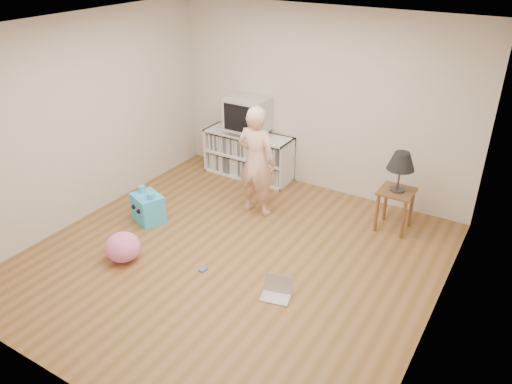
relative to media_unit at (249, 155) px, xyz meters
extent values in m
plane|color=brown|center=(1.04, -2.04, -0.35)|extent=(4.50, 4.50, 0.00)
cube|color=beige|center=(1.04, 0.21, 0.95)|extent=(4.50, 0.02, 2.60)
cube|color=beige|center=(1.04, -4.29, 0.95)|extent=(4.50, 0.02, 2.60)
cube|color=beige|center=(-1.21, -2.04, 0.95)|extent=(0.02, 4.50, 2.60)
cube|color=beige|center=(3.29, -2.04, 0.95)|extent=(0.02, 4.50, 2.60)
cube|color=white|center=(1.04, -2.04, 2.25)|extent=(4.50, 4.50, 0.01)
cube|color=white|center=(0.00, 0.19, 0.00)|extent=(1.40, 0.03, 0.70)
cube|color=white|center=(-0.69, -0.02, 0.00)|extent=(0.03, 0.45, 0.70)
cube|color=white|center=(0.68, -0.02, 0.00)|extent=(0.03, 0.45, 0.70)
cube|color=white|center=(0.00, -0.02, -0.33)|extent=(1.40, 0.45, 0.03)
cube|color=white|center=(0.00, -0.02, 0.00)|extent=(1.34, 0.45, 0.03)
cube|color=white|center=(0.00, -0.02, 0.33)|extent=(1.40, 0.45, 0.03)
cube|color=silver|center=(0.00, -0.02, 0.00)|extent=(1.26, 0.36, 0.64)
cube|color=gray|center=(0.00, -0.02, 0.39)|extent=(0.45, 0.35, 0.07)
cube|color=#B6B6BB|center=(0.00, -0.02, 0.67)|extent=(0.60, 0.52, 0.50)
cube|color=black|center=(0.00, -0.28, 0.67)|extent=(0.50, 0.01, 0.40)
cylinder|color=brown|center=(2.26, -0.56, -0.09)|extent=(0.04, 0.04, 0.52)
cylinder|color=brown|center=(2.60, -0.56, -0.09)|extent=(0.04, 0.04, 0.52)
cylinder|color=brown|center=(2.26, -0.22, -0.09)|extent=(0.04, 0.04, 0.52)
cylinder|color=brown|center=(2.60, -0.22, -0.09)|extent=(0.04, 0.04, 0.52)
cube|color=brown|center=(2.43, -0.39, 0.19)|extent=(0.42, 0.42, 0.03)
cylinder|color=#333333|center=(2.43, -0.39, 0.21)|extent=(0.18, 0.18, 0.02)
cylinder|color=#333333|center=(2.43, -0.39, 0.39)|extent=(0.02, 0.02, 0.32)
imported|color=beige|center=(0.70, -0.93, 0.40)|extent=(0.56, 0.38, 1.51)
cube|color=silver|center=(1.83, -2.39, -0.34)|extent=(0.35, 0.28, 0.01)
cube|color=silver|center=(1.80, -2.29, -0.24)|extent=(0.31, 0.13, 0.20)
cube|color=black|center=(1.80, -2.29, -0.24)|extent=(0.27, 0.11, 0.16)
cube|color=#4664BC|center=(0.88, -2.40, -0.34)|extent=(0.08, 0.10, 0.02)
cube|color=#35B6F5|center=(-0.39, -1.88, -0.16)|extent=(0.49, 0.44, 0.38)
cylinder|color=#35B6F5|center=(-0.51, -1.84, 0.07)|extent=(0.09, 0.09, 0.08)
cylinder|color=#35B6F5|center=(-0.27, -1.93, 0.07)|extent=(0.09, 0.09, 0.08)
sphere|color=black|center=(-0.52, -2.01, -0.12)|extent=(0.06, 0.06, 0.06)
sphere|color=black|center=(-0.38, -2.06, -0.12)|extent=(0.06, 0.06, 0.06)
ellipsoid|color=pink|center=(-0.03, -2.71, -0.18)|extent=(0.47, 0.47, 0.35)
camera|label=1|loc=(3.80, -6.02, 3.07)|focal=35.00mm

